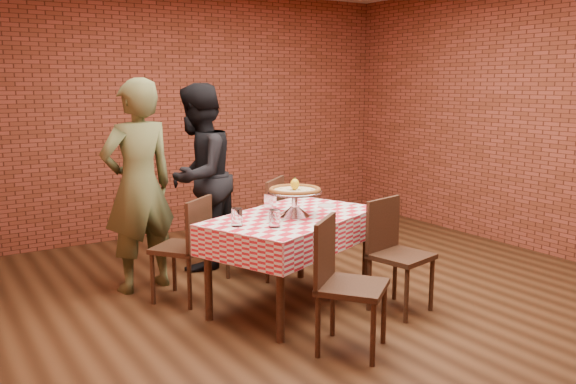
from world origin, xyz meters
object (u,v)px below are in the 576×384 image
object	(u,v)px
water_glass_right	(237,217)
chair_far_left	(181,249)
chair_near_left	(352,286)
pizza_stand	(295,204)
condiment_caddy	(270,202)
pizza	(295,191)
chair_near_right	(401,257)
diner_olive	(139,186)
water_glass_left	(275,218)
table	(292,261)
chair_far_right	(255,227)
diner_black	(199,177)

from	to	relation	value
water_glass_right	chair_far_left	distance (m)	0.81
chair_near_left	pizza_stand	bearing A→B (deg)	44.70
condiment_caddy	pizza_stand	bearing A→B (deg)	-124.19
pizza_stand	pizza	bearing A→B (deg)	0.00
pizza_stand	condiment_caddy	xyz separation A→B (m)	(-0.05, 0.30, -0.03)
chair_near_left	pizza	bearing A→B (deg)	44.70
chair_near_right	chair_far_left	bearing A→B (deg)	127.62
condiment_caddy	diner_olive	distance (m)	1.16
condiment_caddy	diner_olive	size ratio (longest dim) A/B	0.07
water_glass_left	chair_far_left	distance (m)	1.03
pizza_stand	water_glass_left	xyz separation A→B (m)	(-0.34, -0.24, -0.03)
table	pizza	xyz separation A→B (m)	(0.01, -0.03, 0.59)
chair_near_left	chair_near_right	distance (m)	0.85
condiment_caddy	chair_far_right	bearing A→B (deg)	30.33
pizza_stand	chair_far_right	bearing A→B (deg)	81.60
pizza	chair_far_right	world-z (taller)	pizza
pizza_stand	chair_far_left	size ratio (longest dim) A/B	0.50
table	chair_far_left	size ratio (longest dim) A/B	1.60
chair_far_left	diner_black	bearing A→B (deg)	-161.37
chair_far_left	diner_black	distance (m)	1.05
table	chair_far_left	xyz separation A→B (m)	(-0.71, 0.60, 0.07)
chair_far_left	water_glass_left	bearing A→B (deg)	76.30
water_glass_right	chair_far_left	bearing A→B (deg)	103.90
pizza_stand	chair_far_right	xyz separation A→B (m)	(0.13, 0.89, -0.39)
chair_near_left	diner_black	xyz separation A→B (m)	(-0.07, 2.30, 0.45)
pizza_stand	diner_black	xyz separation A→B (m)	(-0.19, 1.41, 0.04)
condiment_caddy	chair_far_left	xyz separation A→B (m)	(-0.67, 0.33, -0.39)
water_glass_left	chair_far_right	size ratio (longest dim) A/B	0.14
pizza	pizza_stand	bearing A→B (deg)	0.00
pizza	chair_near_right	world-z (taller)	pizza
pizza_stand	table	bearing A→B (deg)	104.80
table	water_glass_left	xyz separation A→B (m)	(-0.33, -0.27, 0.45)
chair_far_right	water_glass_left	bearing A→B (deg)	28.02
pizza	chair_near_left	size ratio (longest dim) A/B	0.45
water_glass_right	diner_olive	bearing A→B (deg)	107.18
chair_near_right	diner_olive	bearing A→B (deg)	121.80
diner_olive	chair_far_right	bearing A→B (deg)	160.02
pizza	chair_near_left	xyz separation A→B (m)	(-0.12, -0.89, -0.51)
water_glass_right	chair_far_left	size ratio (longest dim) A/B	0.15
water_glass_left	water_glass_right	world-z (taller)	same
condiment_caddy	chair_near_left	size ratio (longest dim) A/B	0.15
table	pizza	bearing A→B (deg)	-75.20
table	diner_olive	bearing A→B (deg)	130.31
pizza_stand	diner_olive	bearing A→B (deg)	129.82
water_glass_left	chair_near_right	world-z (taller)	chair_near_right
diner_black	pizza	bearing A→B (deg)	56.24
chair_near_left	chair_far_right	size ratio (longest dim) A/B	0.97
pizza	chair_far_left	bearing A→B (deg)	138.84
water_glass_right	chair_far_left	xyz separation A→B (m)	(-0.17, 0.69, -0.38)
pizza	water_glass_left	distance (m)	0.44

